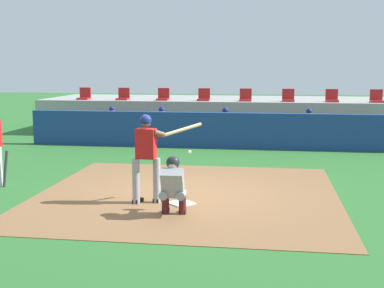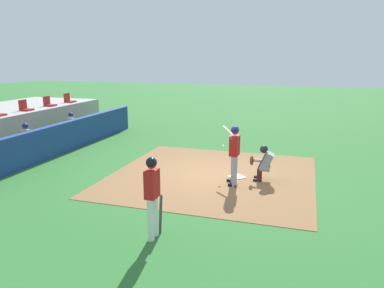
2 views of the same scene
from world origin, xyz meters
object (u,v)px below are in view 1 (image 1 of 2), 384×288
Objects in this scene: batter_at_plate at (148,153)px; stadium_seat_0 at (84,96)px; stadium_seat_1 at (123,97)px; stadium_seat_6 at (332,98)px; stadium_seat_2 at (163,97)px; dugout_player_3 at (309,127)px; dugout_player_1 at (161,124)px; home_plate at (181,203)px; stadium_seat_7 at (377,99)px; catcher_crouched at (173,184)px; stadium_seat_5 at (288,98)px; dugout_player_0 at (111,123)px; stadium_seat_3 at (204,97)px; dugout_player_2 at (225,125)px; stadium_seat_4 at (246,98)px.

stadium_seat_0 is at bearing 116.18° from batter_at_plate.
stadium_seat_1 is 1.00× the size of stadium_seat_6.
dugout_player_3 is at bearing -20.20° from stadium_seat_2.
stadium_seat_1 is (-1.96, 2.03, 0.86)m from dugout_player_1.
dugout_player_1 is (-1.43, 8.16, -0.36)m from batter_at_plate.
stadium_seat_2 is at bearing 103.47° from home_plate.
stadium_seat_1 is at bearing 180.00° from stadium_seat_7.
dugout_player_1 reaches higher than catcher_crouched.
stadium_seat_7 is at bearing 0.00° from stadium_seat_0.
dugout_player_1 is 2.71× the size of stadium_seat_7.
stadium_seat_0 is 9.75m from stadium_seat_6.
stadium_seat_2 is (3.25, 0.00, 0.00)m from stadium_seat_0.
stadium_seat_5 is 1.00× the size of stadium_seat_7.
stadium_seat_7 is (3.25, 0.00, 0.00)m from stadium_seat_5.
stadium_seat_0 reaches higher than dugout_player_1.
stadium_seat_7 reaches higher than dugout_player_0.
stadium_seat_3 is (-0.80, 10.99, 0.93)m from catcher_crouched.
stadium_seat_2 is at bearing 180.00° from stadium_seat_7.
dugout_player_0 reaches higher than home_plate.
stadium_seat_2 is (-5.53, 2.03, 0.86)m from dugout_player_3.
stadium_seat_3 is at bearing 57.60° from dugout_player_1.
dugout_player_2 is 2.71× the size of stadium_seat_6.
dugout_player_3 is 4.49m from stadium_seat_3.
stadium_seat_1 is at bearing 108.39° from batter_at_plate.
stadium_seat_2 is 1.00× the size of stadium_seat_5.
dugout_player_2 is 4.80m from stadium_seat_1.
stadium_seat_2 is at bearing 0.00° from stadium_seat_1.
stadium_seat_7 reaches higher than home_plate.
dugout_player_0 is 2.71× the size of stadium_seat_0.
stadium_seat_0 is 1.62m from stadium_seat_1.
stadium_seat_6 reaches higher than batter_at_plate.
stadium_seat_0 is (-1.73, 2.03, 0.86)m from dugout_player_0.
stadium_seat_3 is at bearing 180.00° from stadium_seat_5.
stadium_seat_5 is (2.24, 2.03, 0.86)m from dugout_player_2.
home_plate is 0.24× the size of batter_at_plate.
dugout_player_0 is 2.21m from stadium_seat_1.
home_plate is 0.92× the size of stadium_seat_4.
dugout_player_0 is at bearing -168.08° from stadium_seat_7.
stadium_seat_0 is 8.12m from stadium_seat_5.
dugout_player_3 is (3.76, 8.16, -0.36)m from batter_at_plate.
catcher_crouched is at bearing -94.31° from stadium_seat_4.
stadium_seat_0 is (-3.58, 2.03, 0.86)m from dugout_player_1.
stadium_seat_1 is 1.00× the size of stadium_seat_7.
dugout_player_0 is 6.76m from stadium_seat_5.
dugout_player_1 is 4.21m from stadium_seat_0.
stadium_seat_2 is at bearing 159.80° from dugout_player_3.
dugout_player_1 is 2.71× the size of stadium_seat_5.
dugout_player_2 is 2.71× the size of stadium_seat_2.
stadium_seat_7 is (1.62, 0.00, 0.00)m from stadium_seat_6.
stadium_seat_0 and stadium_seat_4 have the same top height.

